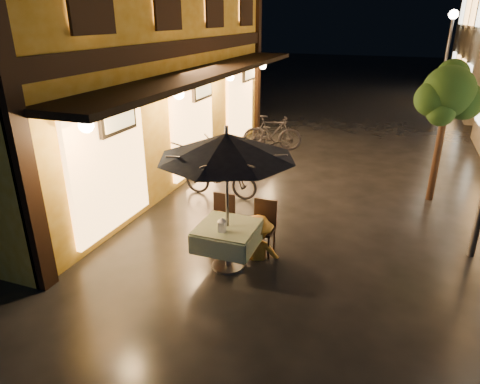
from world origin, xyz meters
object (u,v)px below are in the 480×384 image
at_px(cafe_table, 228,236).
at_px(table_lantern, 222,224).
at_px(person_yellow, 258,217).
at_px(bicycle_0, 221,177).
at_px(person_orange, 218,212).
at_px(patio_umbrella, 227,146).

distance_m(cafe_table, table_lantern, 0.40).
height_order(person_yellow, bicycle_0, person_yellow).
distance_m(table_lantern, person_orange, 0.94).
bearing_deg(bicycle_0, person_yellow, -143.88).
height_order(person_orange, bicycle_0, person_orange).
xyz_separation_m(cafe_table, person_yellow, (0.37, 0.50, 0.18)).
bearing_deg(person_orange, bicycle_0, -79.87).
bearing_deg(patio_umbrella, person_orange, 125.63).
bearing_deg(cafe_table, patio_umbrella, 0.00).
bearing_deg(patio_umbrella, person_yellow, 53.76).
height_order(table_lantern, bicycle_0, table_lantern).
xyz_separation_m(table_lantern, bicycle_0, (-1.32, 3.07, -0.44)).
bearing_deg(person_yellow, table_lantern, 44.05).
relative_size(cafe_table, person_yellow, 0.65).
xyz_separation_m(patio_umbrella, table_lantern, (0.00, -0.22, -1.23)).
xyz_separation_m(person_yellow, bicycle_0, (-1.68, 2.35, -0.29)).
relative_size(patio_umbrella, table_lantern, 9.84).
xyz_separation_m(person_orange, bicycle_0, (-0.89, 2.26, -0.22)).
bearing_deg(person_orange, table_lantern, 106.08).
distance_m(patio_umbrella, person_orange, 1.62).
bearing_deg(table_lantern, bicycle_0, 113.19).
bearing_deg(cafe_table, table_lantern, -90.00).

